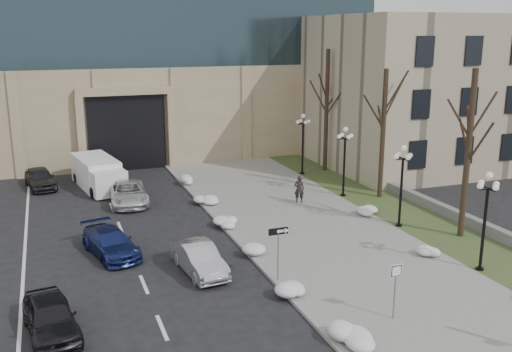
% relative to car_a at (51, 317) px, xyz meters
% --- Properties ---
extents(sidewalk, '(9.00, 40.00, 0.12)m').
position_rel_car_a_xyz_m(sidewalk, '(13.87, 7.10, -0.65)').
color(sidewalk, gray).
rests_on(sidewalk, ground).
extents(curb, '(0.30, 40.00, 0.14)m').
position_rel_car_a_xyz_m(curb, '(9.37, 7.10, -0.64)').
color(curb, gray).
rests_on(curb, ground).
extents(grass_strip, '(4.00, 40.00, 0.10)m').
position_rel_car_a_xyz_m(grass_strip, '(20.37, 7.10, -0.66)').
color(grass_strip, '#364824').
rests_on(grass_strip, ground).
extents(stone_wall, '(0.50, 30.00, 0.70)m').
position_rel_car_a_xyz_m(stone_wall, '(22.37, 9.10, -0.36)').
color(stone_wall, slate).
rests_on(stone_wall, ground).
extents(classical_building, '(22.00, 18.12, 12.00)m').
position_rel_car_a_xyz_m(classical_building, '(32.37, 21.08, 5.29)').
color(classical_building, tan).
rests_on(classical_building, ground).
extents(car_a, '(2.26, 4.37, 1.42)m').
position_rel_car_a_xyz_m(car_a, '(0.00, 0.00, 0.00)').
color(car_a, black).
rests_on(car_a, ground).
extents(car_b, '(1.90, 4.28, 1.36)m').
position_rel_car_a_xyz_m(car_b, '(6.50, 3.51, -0.03)').
color(car_b, '#AEAFB6').
rests_on(car_b, ground).
extents(car_c, '(2.87, 4.81, 1.31)m').
position_rel_car_a_xyz_m(car_c, '(2.94, 7.11, -0.06)').
color(car_c, navy).
rests_on(car_c, ground).
extents(car_d, '(2.52, 5.09, 1.39)m').
position_rel_car_a_xyz_m(car_d, '(4.99, 15.67, -0.02)').
color(car_d, silver).
rests_on(car_d, ground).
extents(car_e, '(2.44, 4.53, 1.47)m').
position_rel_car_a_xyz_m(car_e, '(-0.29, 21.57, 0.02)').
color(car_e, '#2A2A2F').
rests_on(car_e, ground).
extents(pedestrian, '(0.76, 0.65, 1.76)m').
position_rel_car_a_xyz_m(pedestrian, '(15.25, 11.69, 0.29)').
color(pedestrian, black).
rests_on(pedestrian, sidewalk).
extents(box_truck, '(3.37, 6.89, 2.10)m').
position_rel_car_a_xyz_m(box_truck, '(3.58, 20.20, 0.31)').
color(box_truck, white).
rests_on(box_truck, ground).
extents(one_way_sign, '(0.95, 0.25, 2.55)m').
position_rel_car_a_xyz_m(one_way_sign, '(9.63, 1.25, 1.40)').
color(one_way_sign, slate).
rests_on(one_way_sign, ground).
extents(keep_sign, '(0.50, 0.07, 2.33)m').
position_rel_car_a_xyz_m(keep_sign, '(12.29, -3.48, 1.00)').
color(keep_sign, slate).
rests_on(keep_sign, ground).
extents(snow_clump_b, '(1.10, 1.60, 0.36)m').
position_rel_car_a_xyz_m(snow_clump_b, '(9.95, -4.59, -0.41)').
color(snow_clump_b, white).
rests_on(snow_clump_b, sidewalk).
extents(snow_clump_c, '(1.10, 1.60, 0.36)m').
position_rel_car_a_xyz_m(snow_clump_c, '(9.61, -0.42, -0.41)').
color(snow_clump_c, white).
rests_on(snow_clump_c, sidewalk).
extents(snow_clump_d, '(1.10, 1.60, 0.36)m').
position_rel_car_a_xyz_m(snow_clump_d, '(9.69, 4.75, -0.41)').
color(snow_clump_d, white).
rests_on(snow_clump_d, sidewalk).
extents(snow_clump_e, '(1.10, 1.60, 0.36)m').
position_rel_car_a_xyz_m(snow_clump_e, '(9.76, 8.96, -0.41)').
color(snow_clump_e, white).
rests_on(snow_clump_e, sidewalk).
extents(snow_clump_f, '(1.10, 1.60, 0.36)m').
position_rel_car_a_xyz_m(snow_clump_f, '(9.56, 13.37, -0.41)').
color(snow_clump_f, white).
rests_on(snow_clump_f, sidewalk).
extents(snow_clump_g, '(1.10, 1.60, 0.36)m').
position_rel_car_a_xyz_m(snow_clump_g, '(9.50, 18.29, -0.41)').
color(snow_clump_g, white).
rests_on(snow_clump_g, sidewalk).
extents(snow_clump_i, '(1.10, 1.60, 0.36)m').
position_rel_car_a_xyz_m(snow_clump_i, '(17.73, 1.66, -0.41)').
color(snow_clump_i, white).
rests_on(snow_clump_i, sidewalk).
extents(snow_clump_j, '(1.10, 1.60, 0.36)m').
position_rel_car_a_xyz_m(snow_clump_j, '(18.05, 7.84, -0.41)').
color(snow_clump_j, white).
rests_on(snow_clump_j, sidewalk).
extents(lamppost_a, '(1.18, 1.18, 4.76)m').
position_rel_car_a_xyz_m(lamppost_a, '(18.67, -0.90, 2.36)').
color(lamppost_a, black).
rests_on(lamppost_a, ground).
extents(lamppost_b, '(1.18, 1.18, 4.76)m').
position_rel_car_a_xyz_m(lamppost_b, '(18.67, 5.60, 2.36)').
color(lamppost_b, black).
rests_on(lamppost_b, ground).
extents(lamppost_c, '(1.18, 1.18, 4.76)m').
position_rel_car_a_xyz_m(lamppost_c, '(18.67, 12.10, 2.36)').
color(lamppost_c, black).
rests_on(lamppost_c, ground).
extents(lamppost_d, '(1.18, 1.18, 4.76)m').
position_rel_car_a_xyz_m(lamppost_d, '(18.67, 18.60, 2.36)').
color(lamppost_d, black).
rests_on(lamppost_d, ground).
extents(tree_near, '(3.20, 3.20, 9.00)m').
position_rel_car_a_xyz_m(tree_near, '(20.87, 3.10, 5.12)').
color(tree_near, black).
rests_on(tree_near, ground).
extents(tree_mid, '(3.20, 3.20, 8.50)m').
position_rel_car_a_xyz_m(tree_mid, '(20.87, 11.10, 4.79)').
color(tree_mid, black).
rests_on(tree_mid, ground).
extents(tree_far, '(3.20, 3.20, 9.50)m').
position_rel_car_a_xyz_m(tree_far, '(20.87, 19.10, 5.44)').
color(tree_far, black).
rests_on(tree_far, ground).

